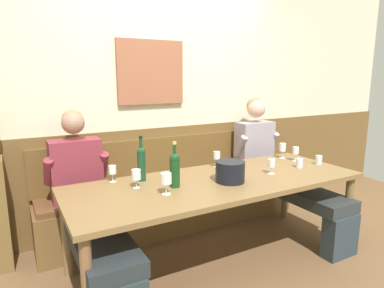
{
  "coord_description": "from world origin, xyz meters",
  "views": [
    {
      "loc": [
        -1.47,
        -2.13,
        1.56
      ],
      "look_at": [
        -0.05,
        0.43,
        0.97
      ],
      "focal_mm": 31.21,
      "sensor_mm": 36.0,
      "label": 1
    }
  ],
  "objects_px": {
    "person_center_right_seat": "(277,166)",
    "wine_bottle_green_tall": "(175,169)",
    "wine_glass_left_end": "(166,180)",
    "wine_glass_near_bucket": "(271,164)",
    "wine_bottle_amber_mid": "(141,162)",
    "wine_glass_right_end": "(217,156)",
    "wine_glass_center_rear": "(296,151)",
    "wine_glass_mid_left": "(283,148)",
    "dining_table": "(218,188)",
    "person_center_left_seat": "(87,201)",
    "water_tumbler_right": "(319,160)",
    "wine_glass_mid_right": "(112,171)",
    "water_tumbler_left": "(299,163)",
    "wall_bench": "(178,201)",
    "wine_glass_center_front": "(136,175)",
    "ice_bucket": "(230,172)"
  },
  "relations": [
    {
      "from": "wine_glass_mid_left",
      "to": "wine_glass_right_end",
      "type": "bearing_deg",
      "value": 177.28
    },
    {
      "from": "wine_glass_center_front",
      "to": "water_tumbler_right",
      "type": "bearing_deg",
      "value": -6.21
    },
    {
      "from": "wall_bench",
      "to": "person_center_right_seat",
      "type": "xyz_separation_m",
      "value": [
        0.98,
        -0.4,
        0.35
      ]
    },
    {
      "from": "wine_bottle_amber_mid",
      "to": "wine_glass_right_end",
      "type": "distance_m",
      "value": 0.76
    },
    {
      "from": "wall_bench",
      "to": "wine_glass_center_front",
      "type": "distance_m",
      "value": 1.06
    },
    {
      "from": "dining_table",
      "to": "wine_glass_mid_left",
      "type": "relative_size",
      "value": 15.57
    },
    {
      "from": "wine_glass_right_end",
      "to": "wine_glass_mid_right",
      "type": "bearing_deg",
      "value": 178.16
    },
    {
      "from": "person_center_right_seat",
      "to": "wine_glass_mid_right",
      "type": "xyz_separation_m",
      "value": [
        -1.76,
        0.01,
        0.19
      ]
    },
    {
      "from": "person_center_right_seat",
      "to": "wine_glass_near_bucket",
      "type": "xyz_separation_m",
      "value": [
        -0.48,
        -0.44,
        0.19
      ]
    },
    {
      "from": "wine_glass_left_end",
      "to": "wine_glass_near_bucket",
      "type": "distance_m",
      "value": 1.02
    },
    {
      "from": "person_center_left_seat",
      "to": "wine_glass_mid_right",
      "type": "bearing_deg",
      "value": 6.59
    },
    {
      "from": "wine_glass_center_rear",
      "to": "wine_glass_mid_right",
      "type": "distance_m",
      "value": 1.81
    },
    {
      "from": "wine_bottle_amber_mid",
      "to": "wine_glass_center_front",
      "type": "distance_m",
      "value": 0.19
    },
    {
      "from": "wall_bench",
      "to": "wine_glass_center_rear",
      "type": "xyz_separation_m",
      "value": [
        1.02,
        -0.61,
        0.54
      ]
    },
    {
      "from": "wall_bench",
      "to": "dining_table",
      "type": "xyz_separation_m",
      "value": [
        0.0,
        -0.76,
        0.38
      ]
    },
    {
      "from": "wine_glass_center_rear",
      "to": "water_tumbler_right",
      "type": "bearing_deg",
      "value": -65.07
    },
    {
      "from": "person_center_right_seat",
      "to": "wine_glass_mid_left",
      "type": "relative_size",
      "value": 8.75
    },
    {
      "from": "wine_glass_mid_right",
      "to": "water_tumbler_left",
      "type": "xyz_separation_m",
      "value": [
        1.64,
        -0.42,
        -0.05
      ]
    },
    {
      "from": "wine_bottle_amber_mid",
      "to": "wine_glass_mid_left",
      "type": "bearing_deg",
      "value": 0.41
    },
    {
      "from": "wine_bottle_amber_mid",
      "to": "wine_glass_right_end",
      "type": "height_order",
      "value": "wine_bottle_amber_mid"
    },
    {
      "from": "wine_glass_mid_right",
      "to": "water_tumbler_right",
      "type": "relative_size",
      "value": 1.56
    },
    {
      "from": "wine_bottle_amber_mid",
      "to": "wine_glass_center_rear",
      "type": "height_order",
      "value": "wine_bottle_amber_mid"
    },
    {
      "from": "person_center_left_seat",
      "to": "wine_glass_center_front",
      "type": "xyz_separation_m",
      "value": [
        0.33,
        -0.21,
        0.22
      ]
    },
    {
      "from": "wine_glass_mid_right",
      "to": "wine_glass_mid_left",
      "type": "distance_m",
      "value": 1.77
    },
    {
      "from": "wine_bottle_amber_mid",
      "to": "wine_glass_mid_left",
      "type": "xyz_separation_m",
      "value": [
        1.55,
        0.01,
        -0.04
      ]
    },
    {
      "from": "person_center_right_seat",
      "to": "wine_glass_center_rear",
      "type": "distance_m",
      "value": 0.29
    },
    {
      "from": "wine_glass_right_end",
      "to": "wine_glass_left_end",
      "type": "height_order",
      "value": "wine_glass_left_end"
    },
    {
      "from": "wine_bottle_green_tall",
      "to": "wine_glass_center_rear",
      "type": "relative_size",
      "value": 2.46
    },
    {
      "from": "water_tumbler_left",
      "to": "water_tumbler_right",
      "type": "bearing_deg",
      "value": -1.66
    },
    {
      "from": "wall_bench",
      "to": "water_tumbler_right",
      "type": "xyz_separation_m",
      "value": [
        1.12,
        -0.82,
        0.49
      ]
    },
    {
      "from": "wine_bottle_green_tall",
      "to": "person_center_left_seat",
      "type": "bearing_deg",
      "value": 151.17
    },
    {
      "from": "wine_glass_mid_right",
      "to": "person_center_left_seat",
      "type": "bearing_deg",
      "value": -173.41
    },
    {
      "from": "wall_bench",
      "to": "wine_glass_near_bucket",
      "type": "relative_size",
      "value": 20.63
    },
    {
      "from": "person_center_left_seat",
      "to": "wine_glass_right_end",
      "type": "xyz_separation_m",
      "value": [
        1.2,
        -0.01,
        0.22
      ]
    },
    {
      "from": "wine_bottle_amber_mid",
      "to": "wine_glass_mid_right",
      "type": "relative_size",
      "value": 2.73
    },
    {
      "from": "wine_bottle_amber_mid",
      "to": "wine_glass_right_end",
      "type": "relative_size",
      "value": 2.48
    },
    {
      "from": "ice_bucket",
      "to": "wine_glass_center_rear",
      "type": "xyz_separation_m",
      "value": [
        0.97,
        0.24,
        0.02
      ]
    },
    {
      "from": "person_center_left_seat",
      "to": "water_tumbler_right",
      "type": "distance_m",
      "value": 2.16
    },
    {
      "from": "wine_glass_near_bucket",
      "to": "water_tumbler_right",
      "type": "relative_size",
      "value": 1.54
    },
    {
      "from": "wine_glass_right_end",
      "to": "wine_glass_near_bucket",
      "type": "xyz_separation_m",
      "value": [
        0.29,
        -0.42,
        -0.01
      ]
    },
    {
      "from": "dining_table",
      "to": "wine_glass_mid_left",
      "type": "bearing_deg",
      "value": 16.88
    },
    {
      "from": "person_center_right_seat",
      "to": "wine_bottle_green_tall",
      "type": "relative_size",
      "value": 3.9
    },
    {
      "from": "dining_table",
      "to": "person_center_left_seat",
      "type": "bearing_deg",
      "value": 160.84
    },
    {
      "from": "dining_table",
      "to": "water_tumbler_right",
      "type": "relative_size",
      "value": 28.36
    },
    {
      "from": "person_center_right_seat",
      "to": "wine_glass_right_end",
      "type": "bearing_deg",
      "value": -178.61
    },
    {
      "from": "wine_glass_left_end",
      "to": "water_tumbler_right",
      "type": "xyz_separation_m",
      "value": [
        1.64,
        0.05,
        -0.07
      ]
    },
    {
      "from": "wine_bottle_green_tall",
      "to": "water_tumbler_left",
      "type": "bearing_deg",
      "value": -2.99
    },
    {
      "from": "person_center_left_seat",
      "to": "wine_bottle_green_tall",
      "type": "relative_size",
      "value": 3.89
    },
    {
      "from": "ice_bucket",
      "to": "wine_bottle_green_tall",
      "type": "bearing_deg",
      "value": 167.3
    },
    {
      "from": "wine_glass_center_rear",
      "to": "wine_glass_mid_right",
      "type": "relative_size",
      "value": 1.07
    }
  ]
}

